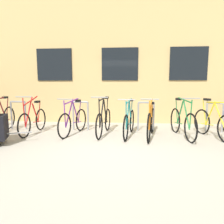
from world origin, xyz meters
TOP-DOWN VIEW (x-y plane):
  - ground_plane at (0.00, 0.00)m, footprint 42.00×42.00m
  - storefront_building at (0.00, 6.68)m, footprint 28.00×6.99m
  - bike_rack at (-0.16, 1.90)m, footprint 6.51×0.05m
  - bicycle_green at (1.75, 1.30)m, footprint 0.44×1.80m
  - bicycle_red at (-2.43, 1.39)m, footprint 0.44×1.67m
  - bicycle_orange at (0.91, 1.21)m, footprint 0.52×1.79m
  - bicycle_black at (-0.38, 1.43)m, footprint 0.44×1.76m
  - bicycle_yellow at (2.53, 1.22)m, footprint 0.55×1.69m
  - bicycle_purple at (-1.25, 1.40)m, footprint 0.51×1.65m
  - bicycle_maroon at (-3.46, 1.44)m, footprint 0.44×1.82m
  - bicycle_teal at (0.33, 1.32)m, footprint 0.46×1.71m

SIDE VIEW (x-z plane):
  - ground_plane at x=0.00m, z-range 0.00..0.00m
  - bicycle_red at x=-2.43m, z-range -0.18..0.93m
  - bicycle_purple at x=-1.25m, z-range -0.15..0.90m
  - bicycle_teal at x=0.33m, z-range -0.15..0.91m
  - bicycle_black at x=-0.38m, z-range -0.16..0.94m
  - bicycle_yellow at x=2.53m, z-range -0.13..0.91m
  - bicycle_orange at x=0.91m, z-range -0.14..0.94m
  - bicycle_maroon at x=-3.46m, z-range -0.14..0.93m
  - bicycle_green at x=1.75m, z-range -0.15..0.95m
  - bike_rack at x=-0.16m, z-range 0.08..0.98m
  - storefront_building at x=0.00m, z-range 0.00..5.84m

